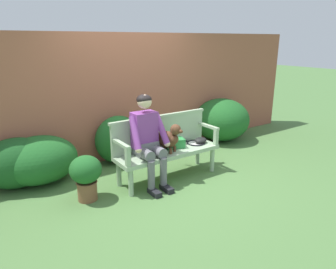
{
  "coord_description": "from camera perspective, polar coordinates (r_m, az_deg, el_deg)",
  "views": [
    {
      "loc": [
        -2.46,
        -3.58,
        2.03
      ],
      "look_at": [
        0.0,
        0.0,
        0.7
      ],
      "focal_mm": 33.13,
      "sensor_mm": 36.0,
      "label": 1
    }
  ],
  "objects": [
    {
      "name": "bench_backrest",
      "position": [
        4.71,
        -1.46,
        0.67
      ],
      "size": [
        1.66,
        0.06,
        0.5
      ],
      "color": "#9EB793",
      "rests_on": "garden_bench"
    },
    {
      "name": "ground_plane",
      "position": [
        4.79,
        -0.0,
        -7.97
      ],
      "size": [
        40.0,
        40.0,
        0.0
      ],
      "primitive_type": "plane",
      "color": "#4C753D"
    },
    {
      "name": "person_seated",
      "position": [
        4.35,
        -3.81,
        -0.52
      ],
      "size": [
        0.56,
        0.64,
        1.32
      ],
      "color": "black",
      "rests_on": "ground"
    },
    {
      "name": "garden_bench",
      "position": [
        4.64,
        -0.0,
        -3.67
      ],
      "size": [
        1.62,
        0.48,
        0.45
      ],
      "color": "#9EB793",
      "rests_on": "ground"
    },
    {
      "name": "potted_plant",
      "position": [
        4.17,
        -14.86,
        -7.05
      ],
      "size": [
        0.41,
        0.41,
        0.61
      ],
      "color": "brown",
      "rests_on": "ground"
    },
    {
      "name": "tennis_racket",
      "position": [
        4.96,
        4.87,
        -1.49
      ],
      "size": [
        0.39,
        0.57,
        0.03
      ],
      "color": "black",
      "rests_on": "garden_bench"
    },
    {
      "name": "baseball_glove",
      "position": [
        4.96,
        6.05,
        -1.08
      ],
      "size": [
        0.26,
        0.23,
        0.09
      ],
      "primitive_type": "ellipsoid",
      "rotation": [
        0.0,
        0.0,
        0.29
      ],
      "color": "black",
      "rests_on": "garden_bench"
    },
    {
      "name": "brick_garden_fence",
      "position": [
        5.6,
        -7.94,
        7.08
      ],
      "size": [
        8.0,
        0.3,
        2.15
      ],
      "primitive_type": "cube",
      "color": "#9E5642",
      "rests_on": "ground"
    },
    {
      "name": "bench_armrest_right_end",
      "position": [
        4.95,
        7.94,
        0.69
      ],
      "size": [
        0.06,
        0.48,
        0.28
      ],
      "color": "#9EB793",
      "rests_on": "garden_bench"
    },
    {
      "name": "hedge_bush_mid_right",
      "position": [
        4.89,
        -26.15,
        -4.72
      ],
      "size": [
        0.96,
        0.72,
        0.72
      ],
      "primitive_type": "ellipsoid",
      "color": "#194C1E",
      "rests_on": "ground"
    },
    {
      "name": "bench_armrest_left_end",
      "position": [
        4.12,
        -8.19,
        -2.74
      ],
      "size": [
        0.06,
        0.48,
        0.28
      ],
      "color": "#9EB793",
      "rests_on": "garden_bench"
    },
    {
      "name": "dog_on_bench",
      "position": [
        4.5,
        0.26,
        -0.62
      ],
      "size": [
        0.32,
        0.43,
        0.44
      ],
      "color": "brown",
      "rests_on": "garden_bench"
    },
    {
      "name": "hedge_bush_far_left",
      "position": [
        4.91,
        -22.61,
        -4.33
      ],
      "size": [
        1.11,
        0.92,
        0.7
      ],
      "primitive_type": "ellipsoid",
      "color": "#1E5B23",
      "rests_on": "ground"
    },
    {
      "name": "sports_bag",
      "position": [
        4.73,
        1.24,
        -1.58
      ],
      "size": [
        0.32,
        0.27,
        0.14
      ],
      "primitive_type": "cube",
      "rotation": [
        0.0,
        0.0,
        -0.27
      ],
      "color": "#2D8E42",
      "rests_on": "garden_bench"
    },
    {
      "name": "hedge_bush_far_right",
      "position": [
        6.54,
        9.78,
        2.73
      ],
      "size": [
        1.16,
        1.13,
        0.87
      ],
      "primitive_type": "ellipsoid",
      "color": "#1E5B23",
      "rests_on": "ground"
    },
    {
      "name": "hedge_bush_mid_left",
      "position": [
        5.32,
        -9.18,
        -0.89
      ],
      "size": [
        0.8,
        0.55,
        0.82
      ],
      "primitive_type": "ellipsoid",
      "color": "#1E5B23",
      "rests_on": "ground"
    }
  ]
}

